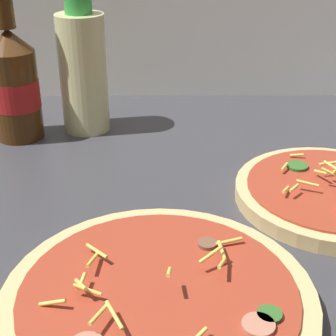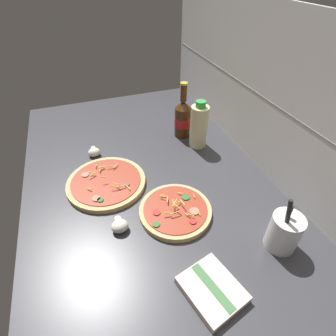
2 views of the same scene
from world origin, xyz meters
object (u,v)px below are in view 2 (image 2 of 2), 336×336
mushroom_left (120,225)px  mushroom_right (94,152)px  oil_bottle (199,126)px  utensil_crock (284,232)px  beer_bottle (183,118)px  pizza_near (106,182)px  dish_towel (212,289)px  pizza_far (175,210)px

mushroom_left → mushroom_right: mushroom_left is taller
oil_bottle → utensil_crock: oil_bottle is taller
beer_bottle → mushroom_right: (2.49, -41.83, -7.32)cm
pizza_near → dish_towel: pizza_near is taller
beer_bottle → oil_bottle: 10.84cm
mushroom_left → utensil_crock: utensil_crock is taller
pizza_near → dish_towel: 53.30cm
mushroom_right → utensil_crock: 79.07cm
oil_bottle → dish_towel: bearing=-21.6°
utensil_crock → pizza_far: bearing=-131.9°
beer_bottle → oil_bottle: (10.29, 3.33, 0.74)cm
oil_bottle → mushroom_left: (34.70, -42.92, -7.96)cm
pizza_near → mushroom_right: bearing=-175.1°
utensil_crock → oil_bottle: bearing=-179.2°
pizza_far → beer_bottle: beer_bottle is taller
oil_bottle → utensil_crock: bearing=0.8°
pizza_near → pizza_far: bearing=41.8°
utensil_crock → dish_towel: size_ratio=1.08×
oil_bottle → dish_towel: 67.60cm
oil_bottle → mushroom_left: 55.76cm
mushroom_right → dish_towel: size_ratio=0.30×
mushroom_left → mushroom_right: bearing=-177.0°
mushroom_right → oil_bottle: bearing=80.2°
oil_bottle → dish_towel: (62.32, -24.71, -8.65)cm
beer_bottle → dish_towel: 76.10cm
pizza_far → oil_bottle: bearing=145.0°
beer_bottle → utensil_crock: (66.69, 4.14, -2.99)cm
mushroom_left → pizza_near: bearing=-178.7°
mushroom_left → oil_bottle: bearing=129.0°
dish_towel → pizza_near: bearing=-159.4°
pizza_far → mushroom_right: bearing=-153.2°
beer_bottle → oil_bottle: bearing=17.9°
pizza_near → beer_bottle: beer_bottle is taller
beer_bottle → mushroom_left: size_ratio=4.50×
pizza_near → oil_bottle: bearing=106.0°
beer_bottle → utensil_crock: bearing=3.5°
pizza_near → beer_bottle: (-22.71, 40.11, 8.07)cm
mushroom_right → utensil_crock: utensil_crock is taller
mushroom_right → utensil_crock: size_ratio=0.28×
beer_bottle → utensil_crock: 66.88cm
beer_bottle → pizza_far: bearing=-24.9°
pizza_near → utensil_crock: 62.59cm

